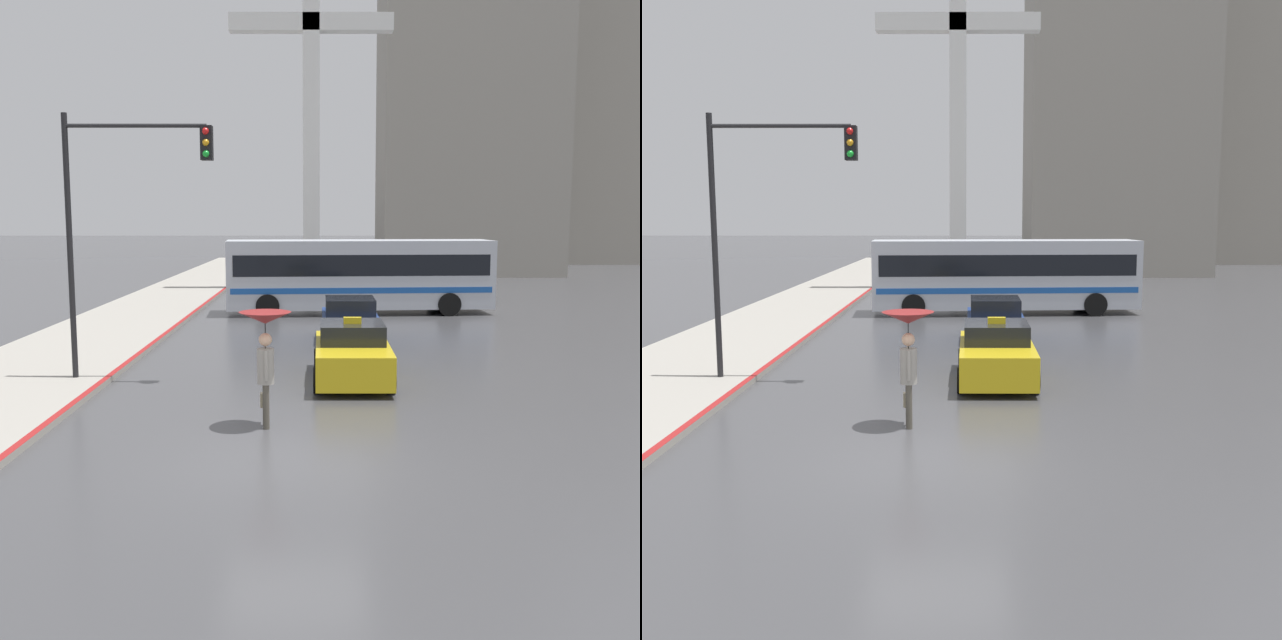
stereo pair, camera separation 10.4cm
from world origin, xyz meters
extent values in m
plane|color=#424244|center=(0.00, 0.00, 0.00)|extent=(300.00, 300.00, 0.00)
cube|color=maroon|center=(-4.82, 0.00, 0.07)|extent=(0.16, 120.00, 0.14)
cube|color=gold|center=(1.23, 6.10, 0.56)|extent=(1.80, 4.01, 0.80)
cube|color=black|center=(1.23, 6.30, 1.21)|extent=(1.58, 1.81, 0.49)
cylinder|color=black|center=(2.09, 4.86, 0.30)|extent=(0.20, 0.60, 0.60)
cylinder|color=black|center=(0.38, 4.86, 0.30)|extent=(0.20, 0.60, 0.60)
cylinder|color=black|center=(2.09, 7.35, 0.30)|extent=(0.20, 0.60, 0.60)
cylinder|color=black|center=(0.38, 7.35, 0.30)|extent=(0.20, 0.60, 0.60)
cube|color=yellow|center=(1.23, 6.10, 1.53)|extent=(0.44, 0.16, 0.16)
cube|color=navy|center=(1.41, 11.80, 0.54)|extent=(1.80, 4.34, 0.74)
cube|color=black|center=(1.41, 12.02, 1.18)|extent=(1.58, 1.95, 0.54)
cylinder|color=black|center=(2.26, 10.45, 0.30)|extent=(0.20, 0.60, 0.60)
cylinder|color=black|center=(0.55, 10.45, 0.30)|extent=(0.20, 0.60, 0.60)
cylinder|color=black|center=(2.26, 13.14, 0.30)|extent=(0.20, 0.60, 0.60)
cylinder|color=black|center=(0.55, 13.14, 0.30)|extent=(0.20, 0.60, 0.60)
cube|color=#B2B7C1|center=(2.08, 19.37, 1.67)|extent=(11.23, 3.32, 2.82)
cube|color=black|center=(2.08, 19.37, 2.10)|extent=(10.68, 3.29, 0.86)
cube|color=#194C9E|center=(2.08, 19.37, 1.08)|extent=(10.90, 3.31, 0.24)
cylinder|color=black|center=(-1.69, 17.88, 0.48)|extent=(0.98, 0.35, 0.96)
cylinder|color=black|center=(-1.87, 20.28, 0.48)|extent=(0.98, 0.35, 0.96)
cylinder|color=black|center=(5.76, 18.44, 0.48)|extent=(0.98, 0.35, 0.96)
cylinder|color=black|center=(5.58, 20.83, 0.48)|extent=(0.98, 0.35, 0.96)
cylinder|color=#4C473D|center=(-0.60, 1.87, 0.43)|extent=(0.13, 0.13, 0.87)
cylinder|color=#4C473D|center=(-0.63, 2.08, 0.43)|extent=(0.13, 0.13, 0.87)
cylinder|color=gray|center=(-0.62, 1.97, 1.21)|extent=(0.36, 0.36, 0.69)
sphere|color=#DBAD89|center=(-0.62, 1.97, 1.73)|extent=(0.25, 0.25, 0.25)
cylinder|color=gray|center=(-0.59, 1.77, 1.26)|extent=(0.08, 0.08, 0.58)
cylinder|color=gray|center=(-0.64, 2.18, 1.26)|extent=(0.08, 0.08, 0.58)
cone|color=maroon|center=(-0.62, 1.97, 2.15)|extent=(1.00, 1.00, 0.23)
cylinder|color=black|center=(-0.62, 1.97, 1.80)|extent=(0.02, 0.02, 0.70)
cube|color=#BFB28C|center=(-0.70, 2.25, 0.48)|extent=(0.12, 0.19, 0.28)
cylinder|color=black|center=(-5.60, 5.93, 3.25)|extent=(0.14, 0.14, 6.49)
cylinder|color=black|center=(-3.92, 5.93, 6.19)|extent=(3.35, 0.10, 0.10)
cube|color=black|center=(-2.25, 5.93, 5.79)|extent=(0.28, 0.28, 0.80)
sphere|color=red|center=(-2.25, 5.77, 6.05)|extent=(0.16, 0.16, 0.16)
sphere|color=orange|center=(-2.25, 5.77, 5.79)|extent=(0.16, 0.16, 0.16)
sphere|color=green|center=(-2.25, 5.77, 5.53)|extent=(0.16, 0.16, 0.16)
cube|color=gray|center=(10.87, 42.30, 18.43)|extent=(12.28, 8.98, 36.86)
cube|color=gray|center=(25.05, 55.85, 13.71)|extent=(10.62, 8.74, 27.41)
cube|color=white|center=(-0.04, 29.29, 9.89)|extent=(0.90, 0.90, 19.79)
cube|color=white|center=(-0.04, 29.29, 14.25)|extent=(8.71, 0.90, 0.90)
camera|label=1|loc=(0.43, -12.15, 4.07)|focal=42.00mm
camera|label=2|loc=(0.54, -12.15, 4.07)|focal=42.00mm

